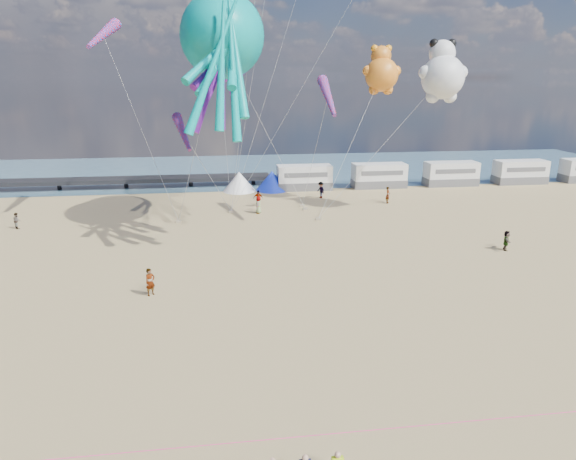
{
  "coord_description": "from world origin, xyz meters",
  "views": [
    {
      "loc": [
        -4.36,
        -21.42,
        13.28
      ],
      "look_at": [
        -0.64,
        6.0,
        5.04
      ],
      "focal_mm": 32.0,
      "sensor_mm": 36.0,
      "label": 1
    }
  ],
  "objects_px": {
    "beachgoer_2": "(321,190)",
    "sandbag_e": "(231,211)",
    "motorhome_1": "(379,175)",
    "sandbag_a": "(179,222)",
    "tent_white": "(239,181)",
    "sandbag_c": "(318,219)",
    "kite_teddy_orange": "(382,75)",
    "motorhome_0": "(304,177)",
    "windsock_right": "(183,133)",
    "beachgoer_5": "(388,195)",
    "sandbag_d": "(302,205)",
    "kite_octopus_purple": "(223,47)",
    "windsock_mid": "(328,97)",
    "sandbag_b": "(305,209)",
    "kite_octopus_teal": "(222,36)",
    "beachgoer_3": "(258,199)",
    "standing_person": "(150,282)",
    "motorhome_3": "(520,172)",
    "beachgoer_4": "(506,240)",
    "windsock_left": "(103,35)",
    "kite_panda": "(443,77)",
    "tent_blue": "(272,181)",
    "beachgoer_1": "(17,221)",
    "beachgoer_0": "(259,205)",
    "motorhome_2": "(451,174)"
  },
  "relations": [
    {
      "from": "motorhome_0",
      "to": "kite_octopus_purple",
      "type": "bearing_deg",
      "value": -125.94
    },
    {
      "from": "beachgoer_5",
      "to": "sandbag_d",
      "type": "bearing_deg",
      "value": 121.35
    },
    {
      "from": "tent_white",
      "to": "sandbag_c",
      "type": "xyz_separation_m",
      "value": [
        7.04,
        -14.2,
        -1.09
      ]
    },
    {
      "from": "windsock_right",
      "to": "tent_white",
      "type": "bearing_deg",
      "value": 55.32
    },
    {
      "from": "sandbag_a",
      "to": "motorhome_3",
      "type": "bearing_deg",
      "value": 17.34
    },
    {
      "from": "motorhome_3",
      "to": "standing_person",
      "type": "height_order",
      "value": "motorhome_3"
    },
    {
      "from": "tent_white",
      "to": "windsock_left",
      "type": "xyz_separation_m",
      "value": [
        -12.0,
        -11.8,
        15.68
      ]
    },
    {
      "from": "motorhome_1",
      "to": "tent_white",
      "type": "relative_size",
      "value": 1.65
    },
    {
      "from": "beachgoer_1",
      "to": "windsock_right",
      "type": "height_order",
      "value": "windsock_right"
    },
    {
      "from": "kite_panda",
      "to": "beachgoer_0",
      "type": "bearing_deg",
      "value": 169.55
    },
    {
      "from": "kite_teddy_orange",
      "to": "sandbag_d",
      "type": "bearing_deg",
      "value": 152.58
    },
    {
      "from": "sandbag_b",
      "to": "kite_octopus_teal",
      "type": "height_order",
      "value": "kite_octopus_teal"
    },
    {
      "from": "sandbag_c",
      "to": "sandbag_e",
      "type": "bearing_deg",
      "value": 154.28
    },
    {
      "from": "beachgoer_5",
      "to": "windsock_right",
      "type": "bearing_deg",
      "value": 138.33
    },
    {
      "from": "sandbag_d",
      "to": "motorhome_2",
      "type": "bearing_deg",
      "value": 22.58
    },
    {
      "from": "motorhome_0",
      "to": "windsock_right",
      "type": "relative_size",
      "value": 1.26
    },
    {
      "from": "sandbag_a",
      "to": "windsock_right",
      "type": "relative_size",
      "value": 0.1
    },
    {
      "from": "standing_person",
      "to": "beachgoer_4",
      "type": "bearing_deg",
      "value": -27.96
    },
    {
      "from": "tent_blue",
      "to": "kite_octopus_purple",
      "type": "xyz_separation_m",
      "value": [
        -5.64,
        -13.3,
        14.67
      ]
    },
    {
      "from": "motorhome_1",
      "to": "windsock_left",
      "type": "xyz_separation_m",
      "value": [
        -29.5,
        -11.8,
        15.38
      ]
    },
    {
      "from": "beachgoer_4",
      "to": "windsock_right",
      "type": "relative_size",
      "value": 0.31
    },
    {
      "from": "motorhome_3",
      "to": "sandbag_d",
      "type": "height_order",
      "value": "motorhome_3"
    },
    {
      "from": "tent_blue",
      "to": "beachgoer_1",
      "type": "distance_m",
      "value": 28.24
    },
    {
      "from": "standing_person",
      "to": "kite_octopus_purple",
      "type": "xyz_separation_m",
      "value": [
        5.31,
        17.15,
        14.97
      ]
    },
    {
      "from": "motorhome_1",
      "to": "sandbag_a",
      "type": "height_order",
      "value": "motorhome_1"
    },
    {
      "from": "motorhome_0",
      "to": "beachgoer_3",
      "type": "relative_size",
      "value": 3.72
    },
    {
      "from": "tent_blue",
      "to": "windsock_right",
      "type": "distance_m",
      "value": 19.48
    },
    {
      "from": "kite_teddy_orange",
      "to": "beachgoer_5",
      "type": "bearing_deg",
      "value": 2.19
    },
    {
      "from": "motorhome_1",
      "to": "beachgoer_3",
      "type": "distance_m",
      "value": 17.79
    },
    {
      "from": "tent_white",
      "to": "sandbag_b",
      "type": "bearing_deg",
      "value": -57.91
    },
    {
      "from": "sandbag_e",
      "to": "kite_teddy_orange",
      "type": "xyz_separation_m",
      "value": [
        15.55,
        1.0,
        13.45
      ]
    },
    {
      "from": "beachgoer_2",
      "to": "kite_octopus_purple",
      "type": "distance_m",
      "value": 20.22
    },
    {
      "from": "sandbag_b",
      "to": "kite_octopus_purple",
      "type": "height_order",
      "value": "kite_octopus_purple"
    },
    {
      "from": "standing_person",
      "to": "beachgoer_5",
      "type": "height_order",
      "value": "beachgoer_5"
    },
    {
      "from": "beachgoer_4",
      "to": "kite_panda",
      "type": "distance_m",
      "value": 16.88
    },
    {
      "from": "beachgoer_5",
      "to": "sandbag_a",
      "type": "relative_size",
      "value": 3.64
    },
    {
      "from": "sandbag_d",
      "to": "windsock_left",
      "type": "relative_size",
      "value": 0.07
    },
    {
      "from": "beachgoer_0",
      "to": "windsock_left",
      "type": "distance_m",
      "value": 20.94
    },
    {
      "from": "sandbag_a",
      "to": "motorhome_1",
      "type": "bearing_deg",
      "value": 29.28
    },
    {
      "from": "motorhome_1",
      "to": "windsock_right",
      "type": "relative_size",
      "value": 1.26
    },
    {
      "from": "beachgoer_3",
      "to": "kite_teddy_orange",
      "type": "relative_size",
      "value": 0.31
    },
    {
      "from": "sandbag_a",
      "to": "windsock_mid",
      "type": "relative_size",
      "value": 0.07
    },
    {
      "from": "beachgoer_2",
      "to": "sandbag_e",
      "type": "distance_m",
      "value": 11.68
    },
    {
      "from": "sandbag_a",
      "to": "kite_teddy_orange",
      "type": "bearing_deg",
      "value": 11.51
    },
    {
      "from": "sandbag_a",
      "to": "sandbag_c",
      "type": "distance_m",
      "value": 13.43
    },
    {
      "from": "standing_person",
      "to": "sandbag_d",
      "type": "height_order",
      "value": "standing_person"
    },
    {
      "from": "motorhome_3",
      "to": "kite_octopus_purple",
      "type": "bearing_deg",
      "value": -160.78
    },
    {
      "from": "motorhome_2",
      "to": "beachgoer_0",
      "type": "height_order",
      "value": "motorhome_2"
    },
    {
      "from": "sandbag_d",
      "to": "windsock_mid",
      "type": "height_order",
      "value": "windsock_mid"
    },
    {
      "from": "sandbag_b",
      "to": "tent_white",
      "type": "bearing_deg",
      "value": 122.09
    }
  ]
}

